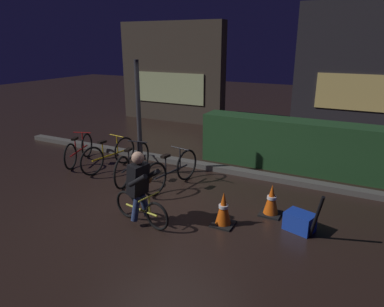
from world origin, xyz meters
TOP-DOWN VIEW (x-y plane):
  - ground_plane at (0.00, 0.00)m, footprint 40.00×40.00m
  - sidewalk_curb at (0.00, 2.20)m, footprint 12.00×0.24m
  - hedge_row at (1.80, 3.10)m, footprint 4.80×0.70m
  - storefront_left at (-3.66, 6.50)m, footprint 4.10×0.54m
  - storefront_right at (3.17, 7.20)m, footprint 5.00×0.54m
  - street_post at (-1.41, 1.20)m, footprint 0.10×0.10m
  - parked_bike_leftmost at (-3.22, 1.14)m, footprint 0.59×1.49m
  - parked_bike_left_mid at (-2.27, 1.13)m, footprint 0.46×1.65m
  - parked_bike_center_left at (-1.37, 0.86)m, footprint 0.47×1.70m
  - parked_bike_center_right at (-0.41, 0.87)m, footprint 0.46×1.69m
  - traffic_cone_near at (1.14, -0.10)m, footprint 0.36×0.36m
  - traffic_cone_far at (1.74, 0.62)m, footprint 0.36×0.36m
  - blue_crate at (2.29, 0.30)m, footprint 0.51×0.43m
  - cyclist at (-0.11, -0.64)m, footprint 1.18×0.58m
  - closed_umbrella at (2.55, 0.05)m, footprint 0.22×0.31m

SIDE VIEW (x-z plane):
  - ground_plane at x=0.00m, z-range 0.00..0.00m
  - sidewalk_curb at x=0.00m, z-range 0.00..0.12m
  - blue_crate at x=2.29m, z-range 0.00..0.30m
  - traffic_cone_far at x=1.74m, z-range -0.01..0.55m
  - traffic_cone_near at x=1.14m, z-range -0.01..0.58m
  - parked_bike_leftmost at x=-3.22m, z-range -0.03..0.69m
  - parked_bike_left_mid at x=-2.27m, z-range -0.04..0.73m
  - parked_bike_center_right at x=-0.41m, z-range -0.04..0.75m
  - parked_bike_center_left at x=-1.37m, z-range -0.04..0.76m
  - closed_umbrella at x=2.55m, z-range 0.00..0.82m
  - hedge_row at x=1.80m, z-range 0.00..1.18m
  - cyclist at x=-0.11m, z-range 0.01..1.25m
  - street_post at x=-1.41m, z-range 0.00..2.53m
  - storefront_left at x=-3.66m, z-range -0.01..3.57m
  - storefront_right at x=3.17m, z-range -0.01..4.06m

